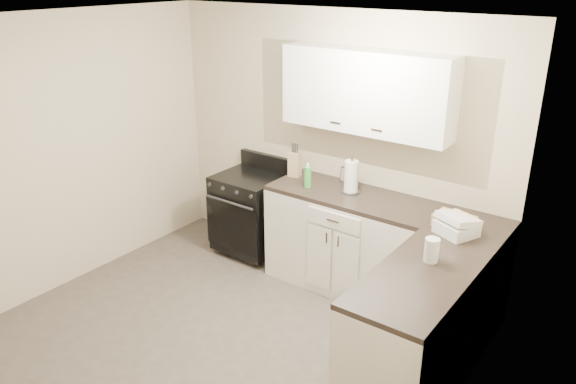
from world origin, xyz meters
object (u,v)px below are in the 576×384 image
Objects in this scene: stove at (250,212)px; paper_towel at (351,177)px; knife_block at (295,164)px; countertop_grill at (456,228)px; wicker_basket at (454,221)px.

paper_towel reaches higher than stove.
stove is at bearing 179.19° from knife_block.
stove is 3.00× the size of countertop_grill.
stove is 2.23m from wicker_basket.
stove is 2.30m from countertop_grill.
stove is at bearing -160.69° from countertop_grill.
stove is 1.31m from paper_towel.
knife_block is 1.68m from wicker_basket.
knife_block is at bearing 173.18° from wicker_basket.
wicker_basket reaches higher than stove.
paper_towel is at bearing -17.04° from knife_block.
knife_block reaches higher than countertop_grill.
wicker_basket reaches higher than countertop_grill.
stove is 2.67× the size of paper_towel.
countertop_grill is (0.06, -0.12, -0.00)m from wicker_basket.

